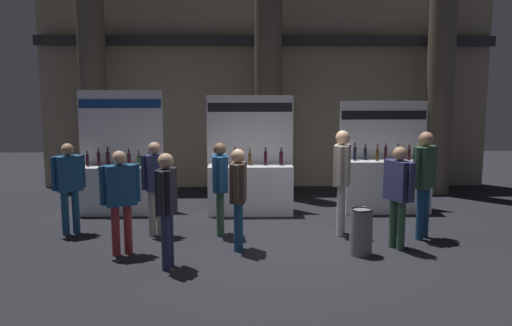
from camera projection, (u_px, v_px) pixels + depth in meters
ground_plane at (281, 245)px, 8.65m from camera, size 24.00×24.00×0.00m
hall_colonnade at (267, 60)px, 13.00m from camera, size 11.03×1.39×6.52m
exhibitor_booth_0 at (120, 183)px, 10.78m from camera, size 1.69×0.70×2.44m
exhibitor_booth_1 at (250, 184)px, 10.75m from camera, size 1.75×0.66×2.34m
exhibitor_booth_2 at (385, 182)px, 10.92m from camera, size 1.79×0.66×2.22m
trash_bin at (361, 232)px, 8.14m from camera, size 0.34×0.34×0.72m
visitor_0 at (167, 201)px, 7.45m from camera, size 0.26×0.54×1.64m
visitor_1 at (342, 172)px, 9.11m from camera, size 0.36×0.55×1.80m
visitor_2 at (399, 188)px, 8.34m from camera, size 0.41×0.57×1.62m
visitor_3 at (220, 180)px, 9.12m from camera, size 0.29×0.59×1.59m
visitor_4 at (155, 181)px, 9.11m from camera, size 0.44×0.34×1.61m
visitor_5 at (120, 193)px, 8.05m from camera, size 0.56×0.40×1.59m
visitor_7 at (238, 191)px, 8.29m from camera, size 0.27×0.55×1.59m
visitor_8 at (424, 175)px, 8.88m from camera, size 0.45×0.44×1.80m
visitor_9 at (69, 180)px, 9.18m from camera, size 0.49×0.44×1.58m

